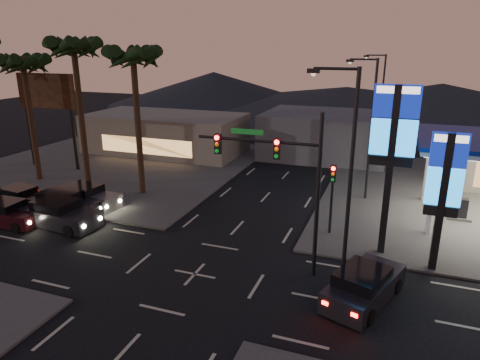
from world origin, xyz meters
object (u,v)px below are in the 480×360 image
at_px(pylon_sign_tall, 393,138).
at_px(suv_station, 364,286).
at_px(pylon_sign_short, 445,182).
at_px(car_lane_b_front, 86,197).
at_px(traffic_signal_mast, 282,169).
at_px(car_lane_a_front, 60,214).
at_px(car_lane_b_rear, 22,198).
at_px(car_lane_b_mid, 64,204).
at_px(car_lane_a_mid, 7,213).

bearing_deg(pylon_sign_tall, suv_station, -96.05).
height_order(pylon_sign_short, car_lane_b_front, pylon_sign_short).
bearing_deg(traffic_signal_mast, car_lane_a_front, 177.98).
bearing_deg(car_lane_a_front, car_lane_b_front, 101.14).
bearing_deg(car_lane_b_front, pylon_sign_short, -3.10).
distance_m(car_lane_a_front, suv_station, 18.52).
xyz_separation_m(pylon_sign_tall, car_lane_b_rear, (-23.86, -1.30, -5.73)).
distance_m(car_lane_b_mid, car_lane_b_rear, 3.88).
bearing_deg(suv_station, car_lane_b_rear, 171.04).
xyz_separation_m(car_lane_b_front, car_lane_b_rear, (-4.28, -1.50, -0.08)).
distance_m(car_lane_a_front, car_lane_b_rear, 5.20).
bearing_deg(suv_station, pylon_sign_short, 52.74).
relative_size(car_lane_a_front, car_lane_b_front, 1.05).
bearing_deg(car_lane_b_rear, car_lane_a_front, -19.16).
xyz_separation_m(traffic_signal_mast, car_lane_a_front, (-14.20, 0.50, -4.45)).
bearing_deg(car_lane_a_front, car_lane_a_mid, -165.21).
xyz_separation_m(pylon_sign_short, suv_station, (-3.03, -3.98, -3.92)).
xyz_separation_m(pylon_sign_tall, pylon_sign_short, (2.50, -1.00, -1.74)).
distance_m(pylon_sign_tall, traffic_signal_mast, 6.02).
bearing_deg(car_lane_b_front, traffic_signal_mast, -14.04).
relative_size(car_lane_a_front, car_lane_a_mid, 1.12).
distance_m(traffic_signal_mast, car_lane_a_mid, 18.16).
relative_size(car_lane_b_rear, suv_station, 0.88).
distance_m(pylon_sign_short, car_lane_b_mid, 22.82).
height_order(traffic_signal_mast, car_lane_a_front, traffic_signal_mast).
bearing_deg(traffic_signal_mast, car_lane_b_rear, 173.41).
bearing_deg(car_lane_a_mid, car_lane_a_front, 14.79).
bearing_deg(car_lane_a_front, suv_station, -6.11).
xyz_separation_m(car_lane_a_mid, suv_station, (21.79, -1.08, 0.03)).
relative_size(traffic_signal_mast, suv_station, 1.57).
relative_size(pylon_sign_short, car_lane_a_front, 1.33).
xyz_separation_m(pylon_sign_tall, car_lane_b_front, (-19.58, 0.20, -5.66)).
bearing_deg(car_lane_a_front, pylon_sign_tall, 9.03).
height_order(traffic_signal_mast, car_lane_b_front, traffic_signal_mast).
bearing_deg(suv_station, car_lane_b_front, 164.80).
relative_size(traffic_signal_mast, car_lane_a_mid, 1.70).
bearing_deg(car_lane_a_mid, pylon_sign_tall, 9.91).
height_order(traffic_signal_mast, suv_station, traffic_signal_mast).
bearing_deg(pylon_sign_tall, pylon_sign_short, -21.80).
height_order(car_lane_a_front, car_lane_a_mid, car_lane_a_front).
xyz_separation_m(pylon_sign_short, traffic_signal_mast, (-7.24, -2.51, 0.57)).
height_order(car_lane_a_front, car_lane_b_mid, car_lane_a_front).
xyz_separation_m(car_lane_a_front, car_lane_a_mid, (-3.38, -0.89, -0.08)).
bearing_deg(pylon_sign_tall, car_lane_b_front, 179.43).
xyz_separation_m(traffic_signal_mast, car_lane_a_mid, (-17.58, -0.39, -4.53)).
xyz_separation_m(pylon_sign_tall, suv_station, (-0.53, -4.98, -5.66)).
relative_size(car_lane_a_mid, car_lane_b_mid, 0.92).
xyz_separation_m(pylon_sign_short, car_lane_b_mid, (-22.48, -0.47, -3.90)).
xyz_separation_m(car_lane_b_front, car_lane_b_mid, (-0.41, -1.67, 0.02)).
relative_size(pylon_sign_tall, suv_station, 1.77).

